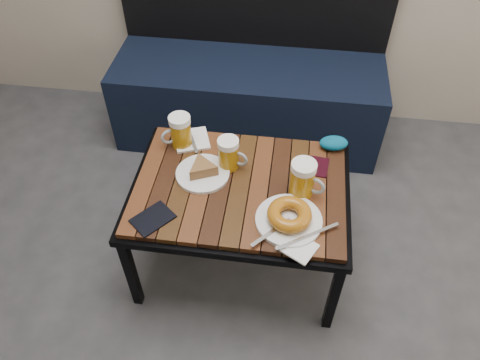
# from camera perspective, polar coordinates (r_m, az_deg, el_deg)

# --- Properties ---
(bench) EXTENTS (1.40, 0.50, 0.95)m
(bench) POSITION_cam_1_polar(r_m,az_deg,el_deg) (2.57, 1.07, 10.76)
(bench) COLOR black
(bench) RESTS_ON ground
(cafe_table) EXTENTS (0.84, 0.62, 0.47)m
(cafe_table) POSITION_cam_1_polar(r_m,az_deg,el_deg) (1.81, -0.00, -1.56)
(cafe_table) COLOR black
(cafe_table) RESTS_ON ground
(beer_mug_left) EXTENTS (0.13, 0.12, 0.14)m
(beer_mug_left) POSITION_cam_1_polar(r_m,az_deg,el_deg) (1.91, -7.32, 5.93)
(beer_mug_left) COLOR #AA740D
(beer_mug_left) RESTS_ON cafe_table
(beer_mug_centre) EXTENTS (0.13, 0.10, 0.13)m
(beer_mug_centre) POSITION_cam_1_polar(r_m,az_deg,el_deg) (1.81, -1.34, 3.24)
(beer_mug_centre) COLOR #AA740D
(beer_mug_centre) RESTS_ON cafe_table
(beer_mug_right) EXTENTS (0.14, 0.11, 0.15)m
(beer_mug_right) POSITION_cam_1_polar(r_m,az_deg,el_deg) (1.72, 7.71, 0.15)
(beer_mug_right) COLOR #AA740D
(beer_mug_right) RESTS_ON cafe_table
(plate_pie) EXTENTS (0.21, 0.21, 0.06)m
(plate_pie) POSITION_cam_1_polar(r_m,az_deg,el_deg) (1.81, -4.60, 1.15)
(plate_pie) COLOR white
(plate_pie) RESTS_ON cafe_table
(plate_bagel) EXTENTS (0.30, 0.26, 0.07)m
(plate_bagel) POSITION_cam_1_polar(r_m,az_deg,el_deg) (1.65, 6.01, -4.52)
(plate_bagel) COLOR white
(plate_bagel) RESTS_ON cafe_table
(napkin_left) EXTENTS (0.18, 0.18, 0.01)m
(napkin_left) POSITION_cam_1_polar(r_m,az_deg,el_deg) (1.97, -5.89, 4.93)
(napkin_left) COLOR white
(napkin_left) RESTS_ON cafe_table
(napkin_right) EXTENTS (0.15, 0.14, 0.01)m
(napkin_right) POSITION_cam_1_polar(r_m,az_deg,el_deg) (1.61, 7.04, -8.10)
(napkin_right) COLOR white
(napkin_right) RESTS_ON cafe_table
(passport_navy) EXTENTS (0.17, 0.17, 0.01)m
(passport_navy) POSITION_cam_1_polar(r_m,az_deg,el_deg) (1.70, -10.59, -4.65)
(passport_navy) COLOR black
(passport_navy) RESTS_ON cafe_table
(passport_burgundy) EXTENTS (0.09, 0.12, 0.01)m
(passport_burgundy) POSITION_cam_1_polar(r_m,az_deg,el_deg) (1.87, 9.48, 1.63)
(passport_burgundy) COLOR black
(passport_burgundy) RESTS_ON cafe_table
(knit_pouch) EXTENTS (0.13, 0.10, 0.05)m
(knit_pouch) POSITION_cam_1_polar(r_m,az_deg,el_deg) (1.95, 11.35, 4.44)
(knit_pouch) COLOR #054881
(knit_pouch) RESTS_ON cafe_table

